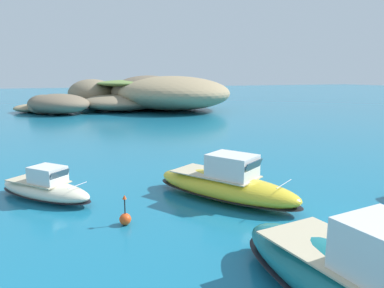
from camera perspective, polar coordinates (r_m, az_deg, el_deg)
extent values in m
ellipsoid|color=#9E8966|center=(73.88, -3.25, 8.20)|extent=(22.85, 28.90, 6.79)
ellipsoid|color=#756651|center=(75.84, -6.96, 8.24)|extent=(20.45, 20.50, 6.89)
ellipsoid|color=#756651|center=(81.00, -5.67, 7.84)|extent=(13.86, 15.83, 5.18)
ellipsoid|color=#756651|center=(79.47, -7.49, 7.68)|extent=(16.32, 17.26, 5.01)
ellipsoid|color=#84755B|center=(73.01, -11.28, 6.57)|extent=(20.57, 20.70, 3.22)
ellipsoid|color=#84755B|center=(79.70, -15.64, 7.78)|extent=(13.40, 13.57, 6.12)
ellipsoid|color=olive|center=(76.42, -9.28, 9.57)|extent=(15.06, 13.69, 1.46)
ellipsoid|color=#756651|center=(70.41, -22.61, 5.89)|extent=(7.59, 7.14, 3.48)
ellipsoid|color=#756651|center=(69.23, -20.48, 6.04)|extent=(14.57, 15.30, 3.65)
ellipsoid|color=#84755B|center=(70.26, -22.74, 5.52)|extent=(6.97, 6.82, 2.63)
ellipsoid|color=#9E8966|center=(74.55, -24.13, 5.27)|extent=(9.44, 9.46, 1.57)
cube|color=#C6B793|center=(11.93, 24.71, -16.59)|extent=(3.26, 6.05, 0.06)
ellipsoid|color=yellow|center=(20.39, 5.27, -6.82)|extent=(6.89, 9.04, 1.52)
ellipsoid|color=black|center=(20.50, 5.25, -7.73)|extent=(7.03, 9.22, 0.18)
cube|color=#C6B793|center=(20.54, 3.70, -4.78)|extent=(4.48, 5.38, 0.06)
cube|color=silver|center=(19.81, 6.44, -3.46)|extent=(2.89, 3.11, 1.25)
cube|color=#2D4756|center=(19.20, 9.73, -3.64)|extent=(1.64, 1.14, 0.66)
cylinder|color=silver|center=(18.67, 14.53, -6.18)|extent=(1.63, 1.00, 0.04)
ellipsoid|color=beige|center=(22.05, -22.49, -6.82)|extent=(5.71, 6.21, 1.11)
ellipsoid|color=black|center=(22.12, -22.45, -7.44)|extent=(5.83, 6.34, 0.13)
cube|color=#C6B793|center=(22.28, -23.40, -5.45)|extent=(3.59, 3.80, 0.06)
cube|color=silver|center=(21.55, -22.11, -4.55)|extent=(2.22, 2.27, 0.91)
cube|color=#2D4756|center=(20.85, -20.44, -4.68)|extent=(1.11, 0.99, 0.49)
cylinder|color=silver|center=(20.06, -17.86, -6.30)|extent=(1.06, 0.92, 0.04)
sphere|color=#E54C19|center=(17.49, -10.63, -11.73)|extent=(0.56, 0.56, 0.56)
cylinder|color=black|center=(17.31, -10.69, -10.21)|extent=(0.06, 0.06, 1.00)
cone|color=#E54C19|center=(17.10, -10.76, -8.33)|extent=(0.20, 0.20, 0.20)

